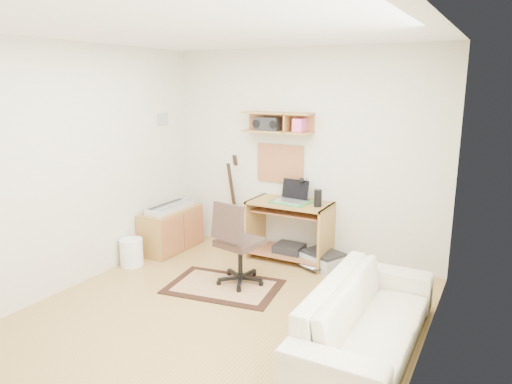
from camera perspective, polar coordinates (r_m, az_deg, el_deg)
The scene contains 22 objects.
floor at distance 4.65m, azimuth -4.69°, elevation -14.99°, with size 3.60×4.00×0.01m, color #B08849.
ceiling at distance 4.13m, azimuth -5.39°, elevation 18.92°, with size 3.60×4.00×0.01m, color white.
back_wall at distance 5.95m, azimuth 5.67°, elevation 4.49°, with size 3.60×0.01×2.60m, color beige.
left_wall at distance 5.39m, azimuth -21.28°, elevation 2.78°, with size 0.01×4.00×2.60m, color beige.
right_wall at distance 3.57m, azimuth 20.03°, elevation -2.01°, with size 0.01×4.00×2.60m, color beige.
wall_shelf at distance 5.91m, azimuth 2.55°, elevation 8.38°, with size 0.90×0.25×0.26m, color #A27739.
cork_board at distance 6.07m, azimuth 2.93°, elevation 3.46°, with size 0.64×0.03×0.49m, color tan.
wall_photo at distance 6.40m, azimuth -11.19°, elevation 8.68°, with size 0.02×0.20×0.15m, color #4C8CBF.
desk at distance 5.92m, azimuth 4.08°, elevation -4.72°, with size 1.00×0.55×0.75m, color #A27739, non-canonical shape.
laptop at distance 5.77m, azimuth 4.20°, elevation 0.05°, with size 0.35×0.35×0.27m, color silver, non-canonical shape.
speaker at distance 5.61m, azimuth 7.48°, elevation -0.74°, with size 0.09×0.09×0.21m, color black.
desk_lamp at distance 5.85m, azimuth 6.11°, elevation 0.32°, with size 0.10×0.10×0.29m, color black, non-canonical shape.
pencil_cup at distance 5.78m, azimuth 7.50°, elevation -0.86°, with size 0.07×0.07×0.10m, color #314093.
boombox at distance 5.97m, azimuth 1.36°, elevation 8.24°, with size 0.32×0.15×0.16m, color black.
rug at distance 5.27m, azimuth -3.92°, elevation -11.30°, with size 1.19×0.80×0.02m, color #CBBA88.
task_chair at distance 5.18m, azimuth -1.92°, elevation -6.09°, with size 0.49×0.49×0.96m, color #33251E, non-canonical shape.
cabinet at distance 6.40m, azimuth -10.19°, elevation -4.48°, with size 0.40×0.90×0.55m, color #A27739.
music_keyboard at distance 6.32m, azimuth -10.30°, elevation -1.81°, with size 0.24×0.75×0.07m, color #B2B5BA.
guitar at distance 6.40m, azimuth -3.09°, elevation -1.08°, with size 0.33×0.21×1.24m, color #AD6635, non-canonical shape.
waste_basket at distance 5.99m, azimuth -14.79°, elevation -7.04°, with size 0.28×0.28×0.33m, color white.
printer at distance 5.84m, azimuth 8.12°, elevation -8.10°, with size 0.47×0.37×0.18m, color #A5A8AA.
sofa at distance 4.11m, azimuth 13.34°, elevation -13.26°, with size 1.96×0.57×0.77m, color beige.
Camera 1 is at (2.27, -3.43, 2.18)m, focal length 33.15 mm.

